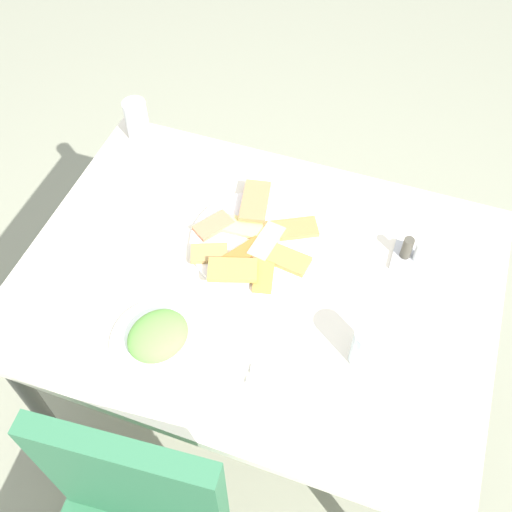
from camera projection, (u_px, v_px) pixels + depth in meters
The scene contains 10 objects.
ground_plane at pixel (257, 404), 2.09m from camera, with size 6.00×6.00×0.00m, color gray.
dining_table at pixel (257, 297), 1.54m from camera, with size 1.15×0.85×0.77m.
pide_platter at pixel (255, 241), 1.52m from camera, with size 0.33×0.35×0.04m.
salad_plate_greens at pixel (159, 337), 1.35m from camera, with size 0.22×0.22×0.06m.
soda_can at pixel (137, 120), 1.72m from camera, with size 0.07×0.07×0.12m, color silver.
drinking_glass at pixel (367, 347), 1.29m from camera, with size 0.07×0.07×0.11m, color silver.
paper_napkin at pixel (289, 381), 1.31m from camera, with size 0.12×0.12×0.00m, color white.
fork at pixel (292, 373), 1.31m from camera, with size 0.18×0.02×0.01m, color silver.
spoon at pixel (287, 388), 1.29m from camera, with size 0.18×0.01×0.01m, color silver.
condiment_caddy at pixel (412, 255), 1.48m from camera, with size 0.09×0.09×0.07m.
Camera 1 is at (-0.27, 0.79, 1.98)m, focal length 42.22 mm.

